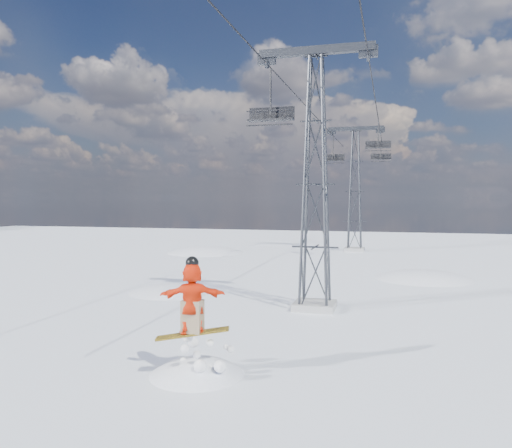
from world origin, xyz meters
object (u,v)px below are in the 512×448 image
object	(u,v)px
lift_tower_near	(315,185)
lift_tower_far	(355,192)
lift_chair_near	(271,115)
snowboarder_jump	(197,431)

from	to	relation	value
lift_tower_near	lift_tower_far	size ratio (longest dim) A/B	1.00
lift_tower_far	lift_chair_near	bearing A→B (deg)	-95.20
lift_tower_near	snowboarder_jump	bearing A→B (deg)	-102.22
snowboarder_jump	lift_chair_near	size ratio (longest dim) A/B	2.74
lift_tower_far	snowboarder_jump	distance (m)	34.80
lift_tower_near	snowboarder_jump	xyz separation A→B (m)	(-1.95, -9.02, -7.06)
snowboarder_jump	lift_chair_near	world-z (taller)	lift_chair_near
lift_chair_near	lift_tower_near	bearing A→B (deg)	-20.77
lift_tower_near	snowboarder_jump	size ratio (longest dim) A/B	1.57
lift_tower_near	lift_tower_far	distance (m)	25.00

